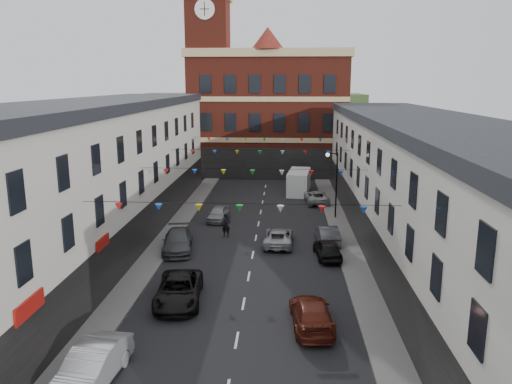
% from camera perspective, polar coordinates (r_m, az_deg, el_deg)
% --- Properties ---
extents(ground, '(160.00, 160.00, 0.00)m').
position_cam_1_polar(ground, '(31.92, -0.84, -9.61)').
color(ground, black).
rests_on(ground, ground).
extents(pavement_left, '(1.80, 64.00, 0.15)m').
position_cam_1_polar(pavement_left, '(34.88, -12.09, -7.82)').
color(pavement_left, '#605E5B').
rests_on(pavement_left, ground).
extents(pavement_right, '(1.80, 64.00, 0.15)m').
position_cam_1_polar(pavement_right, '(34.02, 11.20, -8.30)').
color(pavement_right, '#605E5B').
rests_on(pavement_right, ground).
extents(terrace_left, '(8.40, 56.00, 10.70)m').
position_cam_1_polar(terrace_left, '(34.19, -20.85, 0.42)').
color(terrace_left, silver).
rests_on(terrace_left, ground).
extents(terrace_right, '(8.40, 56.00, 9.70)m').
position_cam_1_polar(terrace_right, '(32.79, 20.27, -0.91)').
color(terrace_right, silver).
rests_on(terrace_right, ground).
extents(civic_building, '(20.60, 13.30, 18.50)m').
position_cam_1_polar(civic_building, '(67.61, 1.45, 9.15)').
color(civic_building, maroon).
rests_on(civic_building, ground).
extents(clock_tower, '(5.60, 5.60, 30.00)m').
position_cam_1_polar(clock_tower, '(65.30, -5.43, 14.95)').
color(clock_tower, maroon).
rests_on(clock_tower, ground).
extents(distant_hill, '(40.00, 14.00, 10.00)m').
position_cam_1_polar(distant_hill, '(91.99, -0.59, 8.06)').
color(distant_hill, '#2F4F25').
rests_on(distant_hill, ground).
extents(street_lamp, '(1.10, 0.36, 6.00)m').
position_cam_1_polar(street_lamp, '(44.48, 8.89, 1.81)').
color(street_lamp, black).
rests_on(street_lamp, ground).
extents(car_left_b, '(2.15, 4.93, 1.58)m').
position_cam_1_polar(car_left_b, '(22.25, -18.30, -18.44)').
color(car_left_b, '#B5B8BE').
rests_on(car_left_b, ground).
extents(car_left_c, '(2.88, 5.42, 1.45)m').
position_cam_1_polar(car_left_c, '(28.47, -8.82, -11.00)').
color(car_left_c, black).
rests_on(car_left_c, ground).
extents(car_left_d, '(2.72, 5.25, 1.46)m').
position_cam_1_polar(car_left_d, '(36.78, -8.94, -5.55)').
color(car_left_d, '#44484C').
rests_on(car_left_d, ground).
extents(car_left_e, '(1.86, 3.87, 1.28)m').
position_cam_1_polar(car_left_e, '(44.24, -4.32, -2.47)').
color(car_left_e, '#95989D').
rests_on(car_left_e, ground).
extents(car_right_c, '(2.30, 4.93, 1.39)m').
position_cam_1_polar(car_right_c, '(25.74, 6.35, -13.64)').
color(car_right_c, '#591D11').
rests_on(car_right_c, ground).
extents(car_right_d, '(1.97, 4.08, 1.34)m').
position_cam_1_polar(car_right_d, '(35.21, 8.17, -6.44)').
color(car_right_d, black).
rests_on(car_right_d, ground).
extents(car_right_e, '(1.72, 4.28, 1.38)m').
position_cam_1_polar(car_right_e, '(38.38, 8.16, -4.81)').
color(car_right_e, '#47494E').
rests_on(car_right_e, ground).
extents(car_right_f, '(2.53, 4.84, 1.30)m').
position_cam_1_polar(car_right_f, '(50.84, 6.91, -0.55)').
color(car_right_f, '#9FA1A4').
rests_on(car_right_f, ground).
extents(moving_car, '(2.30, 4.65, 1.27)m').
position_cam_1_polar(moving_car, '(37.63, 2.59, -5.13)').
color(moving_car, '#A2A5A9').
rests_on(moving_car, ground).
extents(white_van, '(2.82, 5.88, 2.51)m').
position_cam_1_polar(white_van, '(55.08, 4.92, 1.14)').
color(white_van, white).
rests_on(white_van, ground).
extents(pedestrian, '(0.74, 0.54, 1.88)m').
position_cam_1_polar(pedestrian, '(39.51, -3.44, -3.83)').
color(pedestrian, black).
rests_on(pedestrian, ground).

